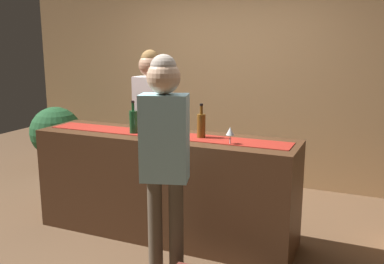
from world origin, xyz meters
TOP-DOWN VIEW (x-y plane):
  - ground_plane at (0.00, 0.00)m, footprint 10.00×10.00m
  - back_wall at (0.00, 1.90)m, footprint 6.00×0.12m
  - bar_counter at (0.00, 0.00)m, footprint 2.43×0.60m
  - counter_runner_cloth at (0.00, 0.00)m, footprint 2.30×0.28m
  - wine_bottle_amber at (0.36, 0.02)m, footprint 0.07×0.07m
  - wine_bottle_green at (-0.28, -0.06)m, footprint 0.07×0.07m
  - wine_glass_near_customer at (-0.13, -0.12)m, footprint 0.07×0.07m
  - wine_glass_mid_counter at (0.67, -0.11)m, footprint 0.07×0.07m
  - bartender at (-0.44, 0.58)m, footprint 0.35×0.24m
  - customer_sipping at (0.36, -0.69)m, footprint 0.38×0.29m
  - potted_plant_tall at (-2.06, 0.94)m, footprint 0.66×0.66m

SIDE VIEW (x-z plane):
  - ground_plane at x=0.00m, z-range 0.00..0.00m
  - bar_counter at x=0.00m, z-range 0.00..0.96m
  - potted_plant_tall at x=-2.06m, z-range 0.08..1.04m
  - counter_runner_cloth at x=0.00m, z-range 0.96..0.97m
  - customer_sipping at x=0.36m, z-range 0.20..1.91m
  - bartender at x=-0.44m, z-range 0.20..1.91m
  - wine_glass_near_customer at x=-0.13m, z-range 1.00..1.14m
  - wine_glass_mid_counter at x=0.67m, z-range 1.00..1.14m
  - wine_bottle_amber at x=0.36m, z-range 0.93..1.23m
  - wine_bottle_green at x=-0.28m, z-range 0.93..1.23m
  - back_wall at x=0.00m, z-range 0.00..2.90m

